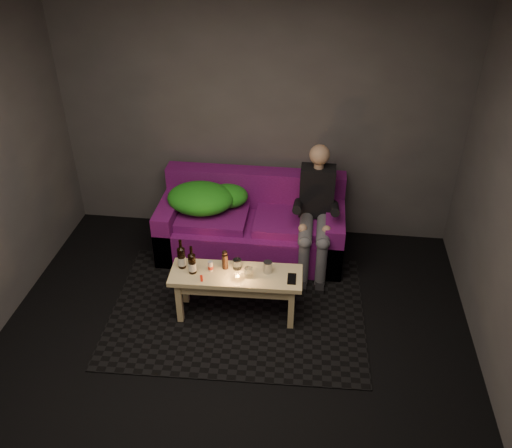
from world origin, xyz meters
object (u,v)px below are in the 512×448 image
Objects in this scene: coffee_table at (236,281)px; beer_bottle_a at (182,257)px; person at (316,209)px; beer_bottle_b at (192,263)px; steel_cup at (268,267)px; sofa at (252,226)px.

beer_bottle_a reaches higher than coffee_table.
person is at bearing 53.17° from coffee_table.
beer_bottle_a is at bearing 148.94° from beer_bottle_b.
steel_cup is (0.26, 0.05, 0.13)m from coffee_table.
person is (0.63, -0.15, 0.35)m from sofa.
coffee_table is 0.51m from beer_bottle_a.
steel_cup is (-0.37, -0.80, -0.12)m from person.
person is at bearing -13.26° from sofa.
steel_cup is (0.26, -0.95, 0.23)m from sofa.
beer_bottle_a is 2.69× the size of steel_cup.
sofa reaches higher than beer_bottle_a.
coffee_table is (-0.01, -1.00, 0.09)m from sofa.
person reaches higher than coffee_table.
sofa is 1.13m from beer_bottle_b.
person is 1.38m from beer_bottle_a.
coffee_table is at bearing -4.31° from beer_bottle_a.
coffee_table is (-0.64, -0.85, -0.25)m from person.
beer_bottle_b is (-1.00, -0.88, -0.07)m from person.
steel_cup reaches higher than coffee_table.
sofa is 1.11m from beer_bottle_a.
person reaches higher than steel_cup.
beer_bottle_b is at bearing -138.77° from person.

